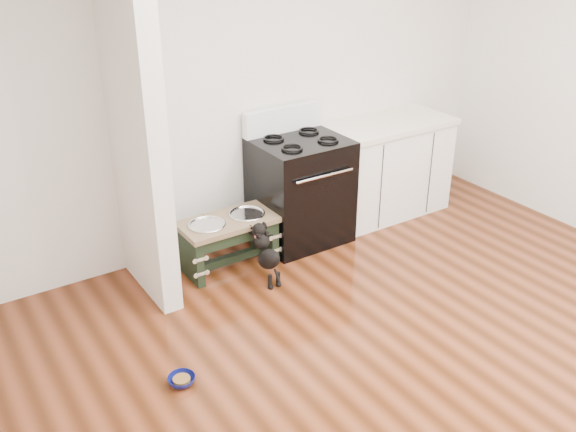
# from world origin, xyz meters

# --- Properties ---
(ground) EXTENTS (5.00, 5.00, 0.00)m
(ground) POSITION_xyz_m (0.00, 0.00, 0.00)
(ground) COLOR #3E1C0B
(ground) RESTS_ON ground
(room_shell) EXTENTS (5.00, 5.00, 5.00)m
(room_shell) POSITION_xyz_m (0.00, 0.00, 1.62)
(room_shell) COLOR silver
(room_shell) RESTS_ON ground
(partition_wall) EXTENTS (0.15, 0.80, 2.70)m
(partition_wall) POSITION_xyz_m (-1.18, 2.10, 1.35)
(partition_wall) COLOR silver
(partition_wall) RESTS_ON ground
(oven_range) EXTENTS (0.76, 0.69, 1.14)m
(oven_range) POSITION_xyz_m (0.25, 2.16, 0.48)
(oven_range) COLOR black
(oven_range) RESTS_ON ground
(cabinet_run) EXTENTS (1.24, 0.64, 0.91)m
(cabinet_run) POSITION_xyz_m (1.23, 2.18, 0.45)
(cabinet_run) COLOR white
(cabinet_run) RESTS_ON ground
(dog_feeder) EXTENTS (0.78, 0.42, 0.44)m
(dog_feeder) POSITION_xyz_m (-0.52, 2.06, 0.30)
(dog_feeder) COLOR black
(dog_feeder) RESTS_ON ground
(puppy) EXTENTS (0.14, 0.40, 0.47)m
(puppy) POSITION_xyz_m (-0.38, 1.70, 0.26)
(puppy) COLOR black
(puppy) RESTS_ON ground
(floor_bowl) EXTENTS (0.20, 0.20, 0.05)m
(floor_bowl) POSITION_xyz_m (-1.46, 0.94, 0.03)
(floor_bowl) COLOR navy
(floor_bowl) RESTS_ON ground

